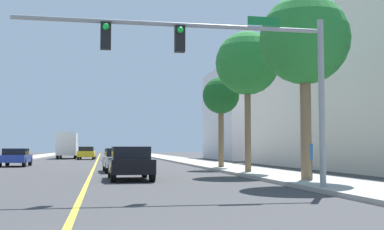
% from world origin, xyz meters
% --- Properties ---
extents(ground, '(192.00, 192.00, 0.00)m').
position_xyz_m(ground, '(0.00, 42.00, 0.00)').
color(ground, '#38383A').
extents(sidewalk_right, '(3.76, 168.00, 0.15)m').
position_xyz_m(sidewalk_right, '(9.14, 42.00, 0.07)').
color(sidewalk_right, '#9E9B93').
rests_on(sidewalk_right, ground).
extents(lane_marking_center, '(0.16, 144.00, 0.01)m').
position_xyz_m(lane_marking_center, '(0.00, 42.00, 0.00)').
color(lane_marking_center, yellow).
rests_on(lane_marking_center, ground).
extents(building_right_far, '(12.00, 15.08, 10.93)m').
position_xyz_m(building_right_far, '(19.85, 50.24, 5.47)').
color(building_right_far, silver).
rests_on(building_right_far, ground).
extents(traffic_signal_mast, '(9.89, 0.36, 5.51)m').
position_xyz_m(traffic_signal_mast, '(4.48, 8.89, 4.26)').
color(traffic_signal_mast, gray).
rests_on(traffic_signal_mast, sidewalk_right).
extents(palm_near, '(3.65, 3.65, 7.48)m').
position_xyz_m(palm_near, '(8.61, 12.32, 5.74)').
color(palm_near, brown).
rests_on(palm_near, sidewalk_right).
extents(palm_mid, '(3.41, 3.41, 7.50)m').
position_xyz_m(palm_mid, '(8.17, 18.75, 5.89)').
color(palm_mid, brown).
rests_on(palm_mid, sidewalk_right).
extents(palm_far, '(2.45, 2.45, 5.97)m').
position_xyz_m(palm_far, '(8.31, 25.19, 4.79)').
color(palm_far, brown).
rests_on(palm_far, sidewalk_right).
extents(car_silver, '(1.84, 3.97, 1.29)m').
position_xyz_m(car_silver, '(1.62, 49.09, 0.69)').
color(car_silver, '#BCBCC1').
rests_on(car_silver, ground).
extents(car_white, '(1.90, 4.23, 1.38)m').
position_xyz_m(car_white, '(1.56, 22.81, 0.71)').
color(car_white, white).
rests_on(car_white, ground).
extents(car_black, '(1.90, 4.09, 1.47)m').
position_xyz_m(car_black, '(1.80, 15.64, 0.74)').
color(car_black, black).
rests_on(car_black, ground).
extents(car_yellow, '(2.09, 4.57, 1.53)m').
position_xyz_m(car_yellow, '(-1.29, 52.92, 0.79)').
color(car_yellow, gold).
rests_on(car_yellow, ground).
extents(car_blue, '(1.95, 3.87, 1.35)m').
position_xyz_m(car_blue, '(-5.86, 32.32, 0.70)').
color(car_blue, '#1E389E').
rests_on(car_blue, ground).
extents(delivery_truck, '(2.52, 8.04, 3.29)m').
position_xyz_m(delivery_truck, '(-3.88, 57.96, 1.73)').
color(delivery_truck, silver).
rests_on(delivery_truck, ground).
extents(pedestrian, '(0.38, 0.38, 1.64)m').
position_xyz_m(pedestrian, '(8.68, 12.29, 0.96)').
color(pedestrian, black).
rests_on(pedestrian, sidewalk_right).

